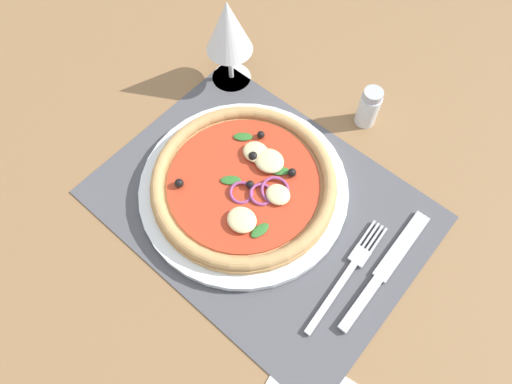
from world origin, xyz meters
TOP-DOWN VIEW (x-y plane):
  - ground_plane at (0.00, 0.00)cm, footprint 190.00×140.00cm
  - placemat at (0.00, 0.00)cm, footprint 44.06×32.73cm
  - plate at (-3.25, -0.29)cm, footprint 29.38×29.38cm
  - pizza at (-3.17, -0.22)cm, footprint 25.83×25.83cm
  - fork at (15.01, 0.11)cm, footprint 2.68×18.06cm
  - knife at (18.40, 3.36)cm, footprint 2.25×20.03cm
  - wine_glass at (-18.96, 14.69)cm, footprint 7.20×7.20cm
  - pepper_shaker at (2.67, 21.71)cm, footprint 3.20×3.20cm

SIDE VIEW (x-z plane):
  - ground_plane at x=0.00cm, z-range -2.40..0.00cm
  - placemat at x=0.00cm, z-range 0.00..0.40cm
  - fork at x=15.01cm, z-range 0.40..0.84cm
  - knife at x=18.40cm, z-range 0.35..0.96cm
  - plate at x=-3.25cm, z-range 0.40..1.64cm
  - pizza at x=-3.17cm, z-range 1.39..4.08cm
  - pepper_shaker at x=2.67cm, z-range -0.10..6.60cm
  - wine_glass at x=-18.96cm, z-range 2.69..17.59cm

